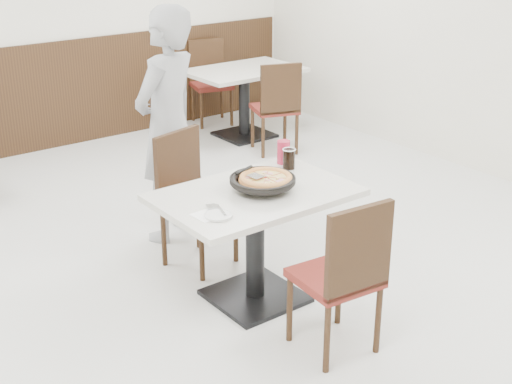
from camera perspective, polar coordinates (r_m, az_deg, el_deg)
floor at (r=4.99m, az=-0.53°, el=-6.58°), size 7.00×7.00×0.00m
wall_back at (r=7.55m, az=-17.16°, el=13.58°), size 6.00×0.04×2.80m
wainscot_back at (r=7.69m, az=-16.40°, el=7.31°), size 5.90×0.03×1.10m
main_table at (r=4.53m, az=-0.08°, el=-4.38°), size 1.27×0.91×0.75m
chair_near at (r=4.03m, az=6.35°, el=-6.52°), size 0.46×0.46×0.95m
chair_far at (r=4.95m, az=-4.59°, el=-0.79°), size 0.51×0.51×0.95m
trivet at (r=4.39m, az=0.79°, el=0.30°), size 0.14×0.14×0.04m
pizza_pan at (r=4.38m, az=0.53°, el=0.62°), size 0.40×0.40×0.01m
pizza at (r=4.39m, az=0.79°, el=0.92°), size 0.37×0.37×0.02m
pizza_server at (r=4.37m, az=-0.03°, el=1.29°), size 0.08×0.10×0.00m
napkin at (r=4.06m, az=-3.89°, el=-1.86°), size 0.16×0.16×0.00m
side_plate at (r=4.03m, az=-3.04°, el=-1.89°), size 0.17×0.17×0.01m
fork at (r=4.08m, az=-2.81°, el=-1.44°), size 0.07×0.17×0.00m
cola_glass at (r=4.75m, az=2.65°, el=2.63°), size 0.09×0.09×0.13m
red_cup at (r=4.84m, az=2.21°, el=3.21°), size 0.10×0.10×0.16m
diner_person at (r=5.29m, az=-7.06°, el=5.25°), size 0.76×0.64×1.76m
bg_table_right at (r=7.83m, az=-0.95°, el=7.13°), size 1.25×0.88×0.75m
bg_chair_right_near at (r=7.31m, az=1.49°, el=6.86°), size 0.54×0.54×0.95m
bg_chair_right_far at (r=8.30m, az=-3.59°, el=8.68°), size 0.52×0.52×0.95m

